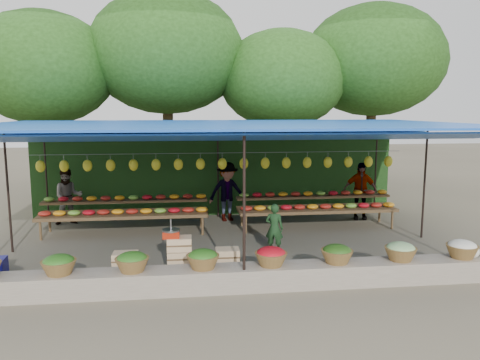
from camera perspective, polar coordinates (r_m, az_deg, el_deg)
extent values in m
plane|color=brown|center=(11.05, -1.50, -7.84)|extent=(60.00, 60.00, 0.00)
cube|color=slate|center=(8.40, 0.36, -11.81)|extent=(10.60, 0.55, 0.40)
cylinder|color=black|center=(7.91, 0.51, -4.02)|extent=(0.05, 0.05, 2.80)
cylinder|color=black|center=(11.34, -26.44, -1.07)|extent=(0.05, 0.05, 2.80)
cylinder|color=black|center=(12.17, 21.58, -0.17)|extent=(0.05, 0.05, 2.80)
cylinder|color=black|center=(14.08, -22.58, 0.89)|extent=(0.05, 0.05, 2.80)
cylinder|color=black|center=(13.60, -2.71, 1.29)|extent=(0.05, 0.05, 2.80)
cylinder|color=black|center=(14.76, 16.22, 1.54)|extent=(0.05, 0.05, 2.80)
cube|color=blue|center=(10.61, -1.56, 6.83)|extent=(10.80, 6.60, 0.04)
cube|color=blue|center=(8.63, -0.27, 5.22)|extent=(10.80, 2.19, 0.26)
cube|color=blue|center=(12.60, -2.43, 6.29)|extent=(10.80, 2.19, 0.26)
cylinder|color=gray|center=(12.05, -2.18, 3.32)|extent=(9.60, 0.01, 0.01)
ellipsoid|color=yellow|center=(12.53, -23.15, 1.55)|extent=(0.23, 0.17, 0.30)
ellipsoid|color=yellow|center=(12.38, -20.65, 1.61)|extent=(0.23, 0.17, 0.30)
ellipsoid|color=yellow|center=(12.26, -18.10, 1.68)|extent=(0.23, 0.17, 0.30)
ellipsoid|color=yellow|center=(12.17, -15.50, 1.74)|extent=(0.23, 0.17, 0.30)
ellipsoid|color=yellow|center=(12.10, -12.86, 1.80)|extent=(0.23, 0.17, 0.30)
ellipsoid|color=yellow|center=(12.05, -10.20, 1.85)|extent=(0.23, 0.17, 0.30)
ellipsoid|color=yellow|center=(12.03, -7.52, 1.90)|extent=(0.23, 0.17, 0.30)
ellipsoid|color=yellow|center=(12.04, -4.84, 1.95)|extent=(0.23, 0.17, 0.30)
ellipsoid|color=yellow|center=(12.08, -2.17, 2.00)|extent=(0.23, 0.17, 0.30)
ellipsoid|color=yellow|center=(12.14, 0.47, 2.03)|extent=(0.23, 0.17, 0.30)
ellipsoid|color=yellow|center=(12.22, 3.09, 2.07)|extent=(0.23, 0.17, 0.30)
ellipsoid|color=yellow|center=(12.33, 5.67, 2.10)|extent=(0.23, 0.17, 0.30)
ellipsoid|color=yellow|center=(12.47, 8.19, 2.12)|extent=(0.23, 0.17, 0.30)
ellipsoid|color=yellow|center=(12.63, 10.66, 2.14)|extent=(0.23, 0.17, 0.30)
ellipsoid|color=yellow|center=(12.81, 13.06, 2.16)|extent=(0.23, 0.17, 0.30)
ellipsoid|color=yellow|center=(13.01, 15.38, 2.17)|extent=(0.23, 0.17, 0.30)
ellipsoid|color=yellow|center=(13.24, 17.64, 2.18)|extent=(0.23, 0.17, 0.30)
ellipsoid|color=#2D651B|center=(8.46, -21.25, -9.26)|extent=(0.52, 0.52, 0.23)
ellipsoid|color=#2D651B|center=(8.24, -13.03, -9.34)|extent=(0.52, 0.52, 0.23)
ellipsoid|color=#2D651B|center=(8.20, -4.56, -9.24)|extent=(0.52, 0.52, 0.23)
ellipsoid|color=#B50F19|center=(8.34, 3.81, -8.93)|extent=(0.52, 0.52, 0.23)
ellipsoid|color=#285115|center=(8.63, 11.75, -8.47)|extent=(0.52, 0.52, 0.23)
ellipsoid|color=#8CBD76|center=(9.08, 19.00, -7.91)|extent=(0.52, 0.52, 0.23)
ellipsoid|color=silver|center=(9.66, 25.46, -7.30)|extent=(0.52, 0.52, 0.23)
cube|color=#234C1B|center=(13.87, -2.78, 0.81)|extent=(10.60, 0.06, 2.50)
cylinder|color=#332412|center=(16.99, -22.39, 4.10)|extent=(0.36, 0.36, 3.97)
ellipsoid|color=#1C3D10|center=(17.01, -22.88, 12.45)|extent=(4.77, 4.77, 3.69)
cylinder|color=#332412|center=(16.78, -8.73, 5.47)|extent=(0.36, 0.36, 4.48)
ellipsoid|color=#1C3D10|center=(16.87, -8.95, 15.01)|extent=(5.39, 5.39, 4.17)
cylinder|color=#332412|center=(16.87, 5.01, 4.25)|extent=(0.36, 0.36, 3.71)
ellipsoid|color=#1C3D10|center=(16.86, 5.12, 12.14)|extent=(4.47, 4.47, 3.45)
cylinder|color=#332412|center=(18.28, 15.60, 5.31)|extent=(0.36, 0.36, 4.35)
ellipsoid|color=#1C3D10|center=(18.34, 15.95, 13.82)|extent=(5.24, 5.24, 4.05)
cube|color=#442B1B|center=(12.23, -13.88, -4.06)|extent=(4.20, 0.95, 0.08)
cube|color=#442B1B|center=(12.47, -13.77, -2.50)|extent=(4.20, 0.35, 0.06)
cylinder|color=#442B1B|center=(12.30, -23.16, -5.64)|extent=(0.06, 0.06, 0.50)
cylinder|color=#442B1B|center=(11.82, -4.59, -5.52)|extent=(0.06, 0.06, 0.50)
cylinder|color=#442B1B|center=(13.05, -22.19, -4.79)|extent=(0.06, 0.06, 0.50)
cylinder|color=#442B1B|center=(12.59, -4.75, -4.64)|extent=(0.06, 0.06, 0.50)
ellipsoid|color=#A32117|center=(12.44, -22.72, -3.80)|extent=(0.31, 0.26, 0.13)
ellipsoid|color=#69A031|center=(12.82, -22.25, -2.19)|extent=(0.26, 0.22, 0.12)
ellipsoid|color=orange|center=(12.35, -21.15, -3.80)|extent=(0.31, 0.26, 0.13)
ellipsoid|color=#B50F19|center=(12.73, -20.73, -2.18)|extent=(0.26, 0.22, 0.12)
ellipsoid|color=#69A031|center=(12.27, -19.56, -3.79)|extent=(0.31, 0.26, 0.13)
ellipsoid|color=#A32117|center=(12.65, -19.19, -2.17)|extent=(0.26, 0.22, 0.12)
ellipsoid|color=#B50F19|center=(12.20, -17.95, -3.79)|extent=(0.31, 0.26, 0.13)
ellipsoid|color=orange|center=(12.58, -17.63, -2.15)|extent=(0.26, 0.22, 0.12)
ellipsoid|color=#A32117|center=(12.14, -16.33, -3.77)|extent=(0.31, 0.26, 0.13)
ellipsoid|color=#A32117|center=(12.52, -16.05, -2.13)|extent=(0.26, 0.22, 0.12)
ellipsoid|color=orange|center=(12.08, -14.69, -3.76)|extent=(0.31, 0.26, 0.13)
ellipsoid|color=orange|center=(12.47, -14.47, -2.11)|extent=(0.26, 0.22, 0.12)
ellipsoid|color=#A32117|center=(12.04, -13.03, -3.74)|extent=(0.31, 0.26, 0.13)
ellipsoid|color=#69A031|center=(12.43, -12.86, -2.09)|extent=(0.26, 0.22, 0.12)
ellipsoid|color=orange|center=(12.01, -11.37, -3.72)|extent=(0.31, 0.26, 0.13)
ellipsoid|color=#B50F19|center=(12.40, -11.25, -2.06)|extent=(0.26, 0.22, 0.12)
ellipsoid|color=#69A031|center=(11.99, -9.70, -3.70)|extent=(0.31, 0.26, 0.13)
ellipsoid|color=#A32117|center=(12.37, -9.64, -2.03)|extent=(0.26, 0.22, 0.12)
ellipsoid|color=#B50F19|center=(11.98, -8.02, -3.67)|extent=(0.31, 0.26, 0.13)
ellipsoid|color=orange|center=(12.36, -8.02, -2.01)|extent=(0.26, 0.22, 0.12)
ellipsoid|color=#A32117|center=(11.97, -6.34, -3.64)|extent=(0.31, 0.26, 0.13)
ellipsoid|color=#A32117|center=(12.36, -6.39, -1.98)|extent=(0.26, 0.22, 0.12)
ellipsoid|color=orange|center=(11.98, -4.67, -3.61)|extent=(0.31, 0.26, 0.13)
ellipsoid|color=orange|center=(12.37, -4.77, -1.95)|extent=(0.26, 0.22, 0.12)
cube|color=#442B1B|center=(12.64, 9.28, -3.51)|extent=(4.20, 0.95, 0.08)
cube|color=#442B1B|center=(12.87, 8.94, -2.02)|extent=(4.20, 0.35, 0.06)
cylinder|color=#442B1B|center=(11.91, 0.72, -5.38)|extent=(0.06, 0.06, 0.50)
cylinder|color=#442B1B|center=(13.01, 18.05, -4.61)|extent=(0.06, 0.06, 0.50)
cylinder|color=#442B1B|center=(12.68, 0.23, -4.51)|extent=(0.06, 0.06, 0.50)
cylinder|color=#442B1B|center=(13.72, 16.64, -3.87)|extent=(0.06, 0.06, 0.50)
ellipsoid|color=#A32117|center=(12.08, 0.80, -3.48)|extent=(0.31, 0.26, 0.13)
ellipsoid|color=#69A031|center=(12.47, 0.52, -1.83)|extent=(0.26, 0.22, 0.12)
ellipsoid|color=orange|center=(12.13, 2.44, -3.43)|extent=(0.31, 0.26, 0.13)
ellipsoid|color=#B50F19|center=(12.52, 2.11, -1.80)|extent=(0.26, 0.22, 0.12)
ellipsoid|color=#69A031|center=(12.19, 4.07, -3.38)|extent=(0.31, 0.26, 0.13)
ellipsoid|color=#A32117|center=(12.58, 3.68, -1.76)|extent=(0.26, 0.22, 0.12)
ellipsoid|color=#B50F19|center=(12.27, 5.67, -3.33)|extent=(0.31, 0.26, 0.13)
ellipsoid|color=orange|center=(12.65, 5.24, -1.72)|extent=(0.26, 0.22, 0.12)
ellipsoid|color=#A32117|center=(12.35, 7.26, -3.28)|extent=(0.31, 0.26, 0.13)
ellipsoid|color=#A32117|center=(12.72, 6.78, -1.68)|extent=(0.26, 0.22, 0.12)
ellipsoid|color=orange|center=(12.44, 8.83, -3.23)|extent=(0.31, 0.26, 0.13)
ellipsoid|color=orange|center=(12.81, 8.31, -1.64)|extent=(0.26, 0.22, 0.12)
ellipsoid|color=#A32117|center=(12.54, 10.37, -3.17)|extent=(0.31, 0.26, 0.13)
ellipsoid|color=#69A031|center=(12.91, 9.80, -1.60)|extent=(0.26, 0.22, 0.12)
ellipsoid|color=orange|center=(12.64, 11.88, -3.12)|extent=(0.31, 0.26, 0.13)
ellipsoid|color=#B50F19|center=(13.01, 11.28, -1.56)|extent=(0.26, 0.22, 0.12)
ellipsoid|color=#69A031|center=(12.76, 13.37, -3.06)|extent=(0.31, 0.26, 0.13)
ellipsoid|color=#A32117|center=(13.13, 12.73, -1.52)|extent=(0.26, 0.22, 0.12)
ellipsoid|color=#B50F19|center=(12.89, 14.83, -3.00)|extent=(0.31, 0.26, 0.13)
ellipsoid|color=orange|center=(13.25, 14.16, -1.47)|extent=(0.26, 0.22, 0.12)
ellipsoid|color=#A32117|center=(13.02, 16.26, -2.94)|extent=(0.31, 0.26, 0.13)
ellipsoid|color=#A32117|center=(13.38, 15.56, -1.43)|extent=(0.26, 0.22, 0.12)
ellipsoid|color=orange|center=(13.16, 17.67, -2.88)|extent=(0.31, 0.26, 0.13)
ellipsoid|color=orange|center=(13.52, 16.93, -1.39)|extent=(0.26, 0.22, 0.12)
cube|color=tan|center=(9.11, -13.75, -10.90)|extent=(0.46, 0.35, 0.25)
cube|color=tan|center=(9.03, -13.81, -9.34)|extent=(0.46, 0.35, 0.25)
cube|color=tan|center=(9.05, -7.33, -10.86)|extent=(0.46, 0.35, 0.25)
cube|color=tan|center=(8.96, -7.36, -9.29)|extent=(0.46, 0.35, 0.25)
cube|color=tan|center=(8.89, -7.40, -7.70)|extent=(0.46, 0.35, 0.25)
cube|color=tan|center=(9.08, -1.54, -10.71)|extent=(0.46, 0.35, 0.25)
cube|color=tan|center=(9.00, -1.55, -9.15)|extent=(0.46, 0.35, 0.25)
cube|color=#B0240E|center=(8.84, -8.40, -6.55)|extent=(0.31, 0.27, 0.12)
cylinder|color=gray|center=(8.82, -8.42, -6.07)|extent=(0.33, 0.33, 0.03)
cylinder|color=gray|center=(8.80, -8.43, -5.46)|extent=(0.03, 0.03, 0.23)
imported|color=#1B3C1C|center=(10.33, 4.21, -5.89)|extent=(0.47, 0.40, 1.10)
imported|color=slate|center=(13.60, -20.21, -1.91)|extent=(0.87, 0.75, 1.55)
imported|color=slate|center=(13.18, -1.55, -1.42)|extent=(1.18, 0.82, 1.67)
imported|color=slate|center=(13.82, 14.43, -1.29)|extent=(1.02, 0.58, 1.64)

